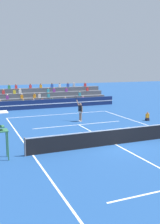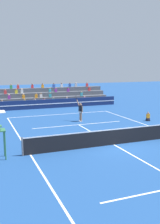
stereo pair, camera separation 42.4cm
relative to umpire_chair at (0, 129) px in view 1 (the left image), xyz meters
The scene contains 9 objects.
ground_plane 7.44m from the umpire_chair, ahead, with size 120.00×120.00×0.00m, color navy.
court_lines 7.43m from the umpire_chair, ahead, with size 11.10×23.90×0.01m.
tennis_net 7.33m from the umpire_chair, ahead, with size 12.00×0.10×1.10m.
sponsor_banner_wall 18.05m from the umpire_chair, 66.33° to the left, with size 18.00×0.26×1.10m.
bleacher_stand 20.97m from the umpire_chair, 69.84° to the left, with size 17.60×3.80×2.83m.
umpire_chair is the anchor object (origin of this frame).
ball_kid_courtside 15.10m from the umpire_chair, 21.86° to the left, with size 0.30×0.36×0.84m.
tennis_player 11.07m from the umpire_chair, 44.23° to the left, with size 0.46×1.10×2.43m.
tennis_ball 8.10m from the umpire_chair, 15.83° to the left, with size 0.07×0.07×0.07m, color #C6DB33.
Camera 1 is at (-8.56, -14.45, 5.08)m, focal length 42.00 mm.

